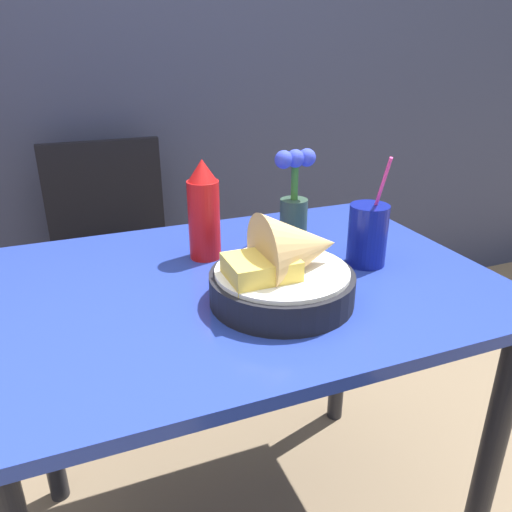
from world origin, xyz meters
TOP-DOWN VIEW (x-y plane):
  - wall_window at (0.00, 1.08)m, footprint 7.00×0.06m
  - dining_table at (0.00, 0.00)m, footprint 1.00×0.72m
  - chair_far_window at (-0.18, 0.82)m, footprint 0.40×0.40m
  - food_basket at (0.05, -0.12)m, footprint 0.26×0.26m
  - ketchup_bottle at (-0.04, 0.13)m, footprint 0.07×0.07m
  - drink_cup at (0.27, -0.03)m, footprint 0.08×0.08m
  - flower_vase at (0.19, 0.16)m, footprint 0.10×0.07m

SIDE VIEW (x-z plane):
  - chair_far_window at x=-0.18m, z-range 0.08..0.94m
  - dining_table at x=0.00m, z-range 0.25..0.98m
  - food_basket at x=0.05m, z-range 0.71..0.88m
  - drink_cup at x=0.27m, z-range 0.68..0.91m
  - flower_vase at x=0.19m, z-range 0.72..0.94m
  - ketchup_bottle at x=-0.04m, z-range 0.73..0.95m
  - wall_window at x=0.00m, z-range 0.00..2.60m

